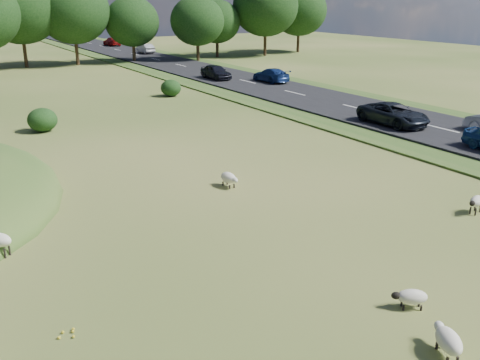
% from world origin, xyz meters
% --- Properties ---
extents(ground, '(160.00, 160.00, 0.00)m').
position_xyz_m(ground, '(0.00, 20.00, 0.00)').
color(ground, '#37581B').
rests_on(ground, ground).
extents(road, '(8.00, 150.00, 0.25)m').
position_xyz_m(road, '(20.00, 30.00, 0.12)').
color(road, black).
rests_on(road, ground).
extents(shrubs, '(25.75, 10.29, 1.57)m').
position_xyz_m(shrubs, '(-0.82, 26.53, 0.74)').
color(shrubs, black).
rests_on(shrubs, ground).
extents(sheep_1, '(0.94, 1.28, 0.71)m').
position_xyz_m(sheep_1, '(0.89, -7.73, 0.45)').
color(sheep_1, beige).
rests_on(sheep_1, ground).
extents(sheep_2, '(0.59, 1.22, 0.70)m').
position_xyz_m(sheep_2, '(2.55, 5.91, 0.44)').
color(sheep_2, beige).
rests_on(sheep_2, ground).
extents(sheep_3, '(1.09, 0.67, 0.76)m').
position_xyz_m(sheep_3, '(9.61, -2.20, 0.53)').
color(sheep_3, beige).
rests_on(sheep_3, ground).
extents(sheep_6, '(1.05, 0.85, 0.60)m').
position_xyz_m(sheep_6, '(1.78, -5.78, 0.38)').
color(sheep_6, beige).
rests_on(sheep_6, ground).
extents(car_0, '(1.77, 4.41, 1.50)m').
position_xyz_m(car_0, '(18.10, 35.32, 1.00)').
color(car_0, black).
rests_on(car_0, road).
extents(car_1, '(2.02, 4.98, 1.44)m').
position_xyz_m(car_1, '(21.90, 80.14, 0.97)').
color(car_1, maroon).
rests_on(car_1, road).
extents(car_3, '(1.92, 4.72, 1.37)m').
position_xyz_m(car_3, '(21.90, 30.60, 0.93)').
color(car_3, navy).
rests_on(car_3, road).
extents(car_4, '(2.39, 5.17, 1.44)m').
position_xyz_m(car_4, '(18.10, 10.41, 0.97)').
color(car_4, black).
rests_on(car_4, road).
extents(car_5, '(1.49, 4.28, 1.41)m').
position_xyz_m(car_5, '(21.90, 64.45, 0.96)').
color(car_5, '#9C9DA4').
rests_on(car_5, road).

